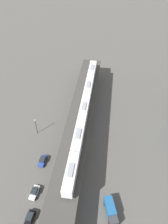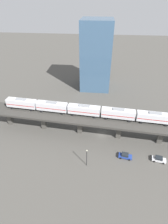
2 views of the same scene
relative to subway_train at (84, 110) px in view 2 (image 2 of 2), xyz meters
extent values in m
plane|color=#4C4944|center=(1.99, 7.02, -10.07)|extent=(400.00, 400.00, 0.00)
cube|color=#393733|center=(1.99, 7.02, -2.94)|extent=(16.06, 92.38, 0.80)
cube|color=#47443F|center=(-1.23, -31.34, -6.70)|extent=(1.94, 1.94, 6.73)
cube|color=#47443F|center=(0.03, -16.40, -6.70)|extent=(1.94, 1.94, 6.73)
cube|color=#47443F|center=(1.28, -1.45, -6.70)|extent=(1.94, 1.94, 6.73)
cube|color=#47443F|center=(2.54, 13.50, -6.70)|extent=(1.94, 1.94, 6.73)
cube|color=#47443F|center=(3.79, 28.45, -6.70)|extent=(1.94, 1.94, 6.73)
cube|color=silver|center=(-2.11, -25.11, 0.00)|extent=(3.79, 12.19, 3.10)
cube|color=#B21E1E|center=(-2.11, -25.11, -0.30)|extent=(3.81, 11.96, 0.24)
cube|color=gray|center=(-2.11, -25.11, 1.73)|extent=(1.75, 4.30, 0.36)
cylinder|color=black|center=(-3.64, -29.20, -2.12)|extent=(0.29, 0.86, 0.84)
cylinder|color=black|center=(-1.27, -29.40, -2.12)|extent=(0.29, 0.86, 0.84)
cylinder|color=black|center=(-2.94, -20.83, -2.12)|extent=(0.29, 0.86, 0.84)
cylinder|color=black|center=(-0.57, -21.03, -2.12)|extent=(0.29, 0.86, 0.84)
cube|color=silver|center=(-1.05, -12.56, 0.00)|extent=(3.79, 12.19, 3.10)
cube|color=#B21E1E|center=(-1.05, -12.56, -0.30)|extent=(3.81, 11.96, 0.24)
cube|color=gray|center=(-1.05, -12.56, 1.73)|extent=(1.75, 4.30, 0.36)
cylinder|color=black|center=(-2.59, -16.64, -2.12)|extent=(0.29, 0.86, 0.84)
cylinder|color=black|center=(-0.22, -16.84, -2.12)|extent=(0.29, 0.86, 0.84)
cylinder|color=black|center=(-1.89, -8.27, -2.12)|extent=(0.29, 0.86, 0.84)
cylinder|color=black|center=(0.48, -8.47, -2.12)|extent=(0.29, 0.86, 0.84)
cube|color=silver|center=(0.00, 0.00, 0.00)|extent=(3.79, 12.19, 3.10)
cube|color=#B21E1E|center=(0.00, 0.00, -0.30)|extent=(3.81, 11.96, 0.24)
cube|color=gray|center=(0.00, 0.00, 1.73)|extent=(1.75, 4.30, 0.36)
cylinder|color=black|center=(-1.54, -4.09, -2.12)|extent=(0.29, 0.86, 0.84)
cylinder|color=black|center=(0.83, -4.28, -2.12)|extent=(0.29, 0.86, 0.84)
cylinder|color=black|center=(-0.83, 4.28, -2.12)|extent=(0.29, 0.86, 0.84)
cylinder|color=black|center=(1.54, 4.09, -2.12)|extent=(0.29, 0.86, 0.84)
cube|color=silver|center=(1.05, 12.56, 0.00)|extent=(3.79, 12.19, 3.10)
cube|color=#B21E1E|center=(1.05, 12.56, -0.30)|extent=(3.81, 11.96, 0.24)
cube|color=gray|center=(1.05, 12.56, 1.73)|extent=(1.75, 4.30, 0.36)
cylinder|color=black|center=(-0.48, 8.47, -2.12)|extent=(0.29, 0.86, 0.84)
cylinder|color=black|center=(1.89, 8.27, -2.12)|extent=(0.29, 0.86, 0.84)
cylinder|color=black|center=(0.22, 16.84, -2.12)|extent=(0.29, 0.86, 0.84)
cylinder|color=black|center=(2.59, 16.64, -2.12)|extent=(0.29, 0.86, 0.84)
cube|color=silver|center=(2.11, 25.11, 0.00)|extent=(3.79, 12.19, 3.10)
cube|color=#B21E1E|center=(2.11, 25.11, -0.30)|extent=(3.81, 11.96, 0.24)
cube|color=gray|center=(2.11, 25.11, 1.73)|extent=(1.75, 4.30, 0.36)
cylinder|color=black|center=(0.57, 21.03, -2.12)|extent=(0.29, 0.86, 0.84)
cylinder|color=black|center=(2.94, 20.83, -2.12)|extent=(0.29, 0.86, 0.84)
cylinder|color=black|center=(1.27, 29.40, -2.12)|extent=(0.29, 0.86, 0.84)
cylinder|color=black|center=(3.64, 29.20, -2.12)|extent=(0.29, 0.86, 0.84)
cube|color=#233D93|center=(12.73, 15.30, -9.34)|extent=(2.44, 4.62, 0.80)
cube|color=#1E2328|center=(12.71, 15.16, -8.56)|extent=(1.95, 2.42, 0.76)
cylinder|color=black|center=(11.67, 14.02, -9.74)|extent=(0.34, 0.69, 0.66)
cylinder|color=black|center=(13.36, 13.76, -9.74)|extent=(0.34, 0.69, 0.66)
cylinder|color=black|center=(12.10, 16.85, -9.74)|extent=(0.34, 0.69, 0.66)
cylinder|color=black|center=(13.79, 16.59, -9.74)|extent=(0.34, 0.69, 0.66)
cube|color=silver|center=(12.99, 26.24, -9.34)|extent=(2.60, 4.66, 0.80)
cube|color=#1E2328|center=(12.96, 26.09, -8.56)|extent=(2.03, 2.47, 0.76)
cylinder|color=black|center=(11.88, 25.00, -9.74)|extent=(0.36, 0.69, 0.66)
cylinder|color=black|center=(13.56, 24.67, -9.74)|extent=(0.36, 0.69, 0.66)
cylinder|color=black|center=(12.42, 27.81, -9.74)|extent=(0.36, 0.69, 0.66)
cylinder|color=black|center=(14.10, 27.48, -9.74)|extent=(0.36, 0.69, 0.66)
cube|color=#333338|center=(-9.44, 33.24, -8.42)|extent=(2.60, 2.45, 2.30)
cube|color=#1E5184|center=(-8.62, 29.73, -8.22)|extent=(3.42, 5.59, 2.70)
cylinder|color=black|center=(-8.47, 33.46, -9.57)|extent=(0.57, 1.05, 1.00)
cylinder|color=black|center=(-10.40, 33.01, -9.57)|extent=(0.57, 1.05, 1.00)
cylinder|color=black|center=(-7.26, 28.45, -9.57)|extent=(0.57, 1.05, 1.00)
cylinder|color=black|center=(-9.28, 27.98, -9.57)|extent=(0.57, 1.05, 1.00)
cylinder|color=black|center=(17.14, 2.66, -6.82)|extent=(0.20, 0.20, 6.50)
sphere|color=beige|center=(17.14, 2.66, -3.35)|extent=(0.44, 0.44, 0.44)
cube|color=#3D5B7A|center=(-40.51, 2.21, 7.93)|extent=(16.00, 16.00, 36.00)
camera|label=1|loc=(-2.99, 55.83, 50.85)|focal=35.00mm
camera|label=2|loc=(53.95, 5.71, 36.18)|focal=28.00mm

